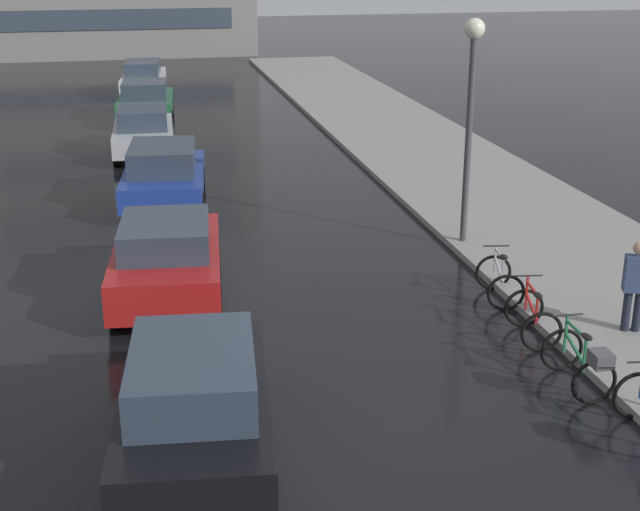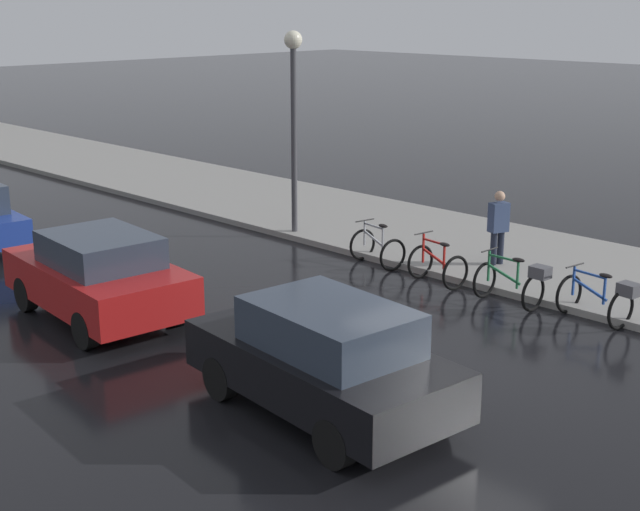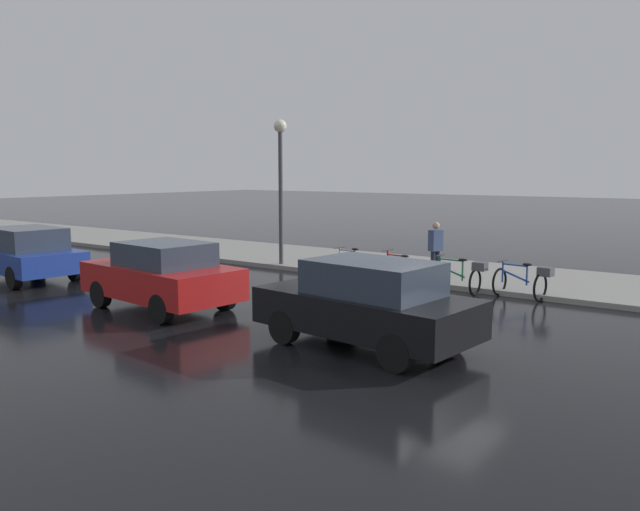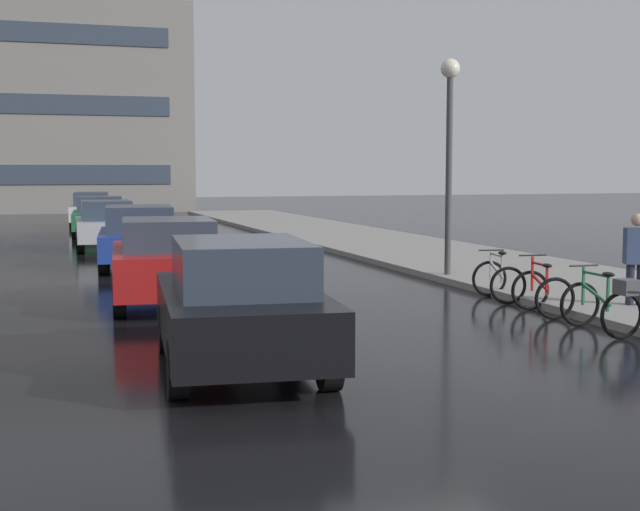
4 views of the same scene
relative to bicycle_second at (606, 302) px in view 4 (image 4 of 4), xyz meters
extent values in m
plane|color=black|center=(-3.26, -0.94, -0.49)|extent=(140.00, 140.00, 0.00)
cube|color=gray|center=(2.74, 9.06, -0.42)|extent=(4.80, 60.00, 0.14)
torus|color=black|center=(0.03, 0.71, -0.13)|extent=(0.71, 0.09, 0.71)
torus|color=black|center=(-0.02, -0.39, -0.13)|extent=(0.71, 0.09, 0.71)
cube|color=#237042|center=(0.00, -0.03, 0.13)|extent=(0.04, 0.04, 0.53)
cube|color=#237042|center=(0.02, 0.62, 0.17)|extent=(0.04, 0.04, 0.60)
cube|color=#237042|center=(0.01, 0.29, 0.39)|extent=(0.06, 0.66, 0.04)
cube|color=#237042|center=(0.01, 0.27, 0.08)|extent=(0.06, 0.75, 0.27)
ellipsoid|color=black|center=(0.00, -0.03, 0.43)|extent=(0.15, 0.27, 0.07)
cylinder|color=black|center=(0.02, 0.62, 0.49)|extent=(0.50, 0.05, 0.03)
cube|color=#4C4C51|center=(-0.02, -0.51, 0.30)|extent=(0.29, 0.35, 0.22)
torus|color=black|center=(0.15, 2.38, -0.14)|extent=(0.71, 0.16, 0.71)
torus|color=black|center=(0.01, 1.39, -0.14)|extent=(0.71, 0.16, 0.71)
cube|color=red|center=(0.06, 1.71, 0.11)|extent=(0.04, 0.04, 0.48)
cube|color=red|center=(0.14, 2.31, 0.17)|extent=(0.04, 0.04, 0.61)
cube|color=red|center=(0.10, 2.01, 0.37)|extent=(0.12, 0.60, 0.04)
cube|color=red|center=(0.10, 1.98, 0.06)|extent=(0.13, 0.68, 0.25)
ellipsoid|color=black|center=(0.06, 1.71, 0.38)|extent=(0.18, 0.28, 0.07)
cylinder|color=black|center=(0.14, 2.31, 0.49)|extent=(0.50, 0.10, 0.03)
torus|color=black|center=(0.32, 4.15, -0.14)|extent=(0.70, 0.18, 0.70)
torus|color=black|center=(0.13, 3.11, -0.14)|extent=(0.70, 0.18, 0.70)
cube|color=#ADAFB5|center=(0.19, 3.45, 0.13)|extent=(0.04, 0.04, 0.54)
cube|color=#ADAFB5|center=(0.30, 4.07, 0.13)|extent=(0.04, 0.04, 0.55)
cube|color=#ADAFB5|center=(0.25, 3.76, 0.36)|extent=(0.15, 0.63, 0.04)
cube|color=#ADAFB5|center=(0.24, 3.73, 0.08)|extent=(0.16, 0.71, 0.26)
ellipsoid|color=black|center=(0.19, 3.45, 0.43)|extent=(0.18, 0.28, 0.07)
cylinder|color=black|center=(0.30, 4.07, 0.43)|extent=(0.50, 0.11, 0.03)
cube|color=black|center=(-5.75, -0.60, 0.17)|extent=(2.28, 4.25, 0.69)
cube|color=#2D3847|center=(-5.77, -0.76, 0.82)|extent=(1.76, 2.42, 0.61)
cylinder|color=black|center=(-6.45, 0.75, -0.17)|extent=(0.28, 0.66, 0.64)
cylinder|color=black|center=(-4.79, 0.58, -0.17)|extent=(0.28, 0.66, 0.64)
cylinder|color=black|center=(-6.71, -1.77, -0.17)|extent=(0.28, 0.66, 0.64)
cylinder|color=black|center=(-5.04, -1.94, -0.17)|extent=(0.28, 0.66, 0.64)
cube|color=#AD1919|center=(-5.82, 4.98, 0.19)|extent=(2.29, 4.13, 0.72)
cube|color=#2D3847|center=(-5.83, 4.82, 0.83)|extent=(1.77, 2.17, 0.54)
cylinder|color=black|center=(-6.57, 6.29, -0.17)|extent=(0.28, 0.66, 0.64)
cylinder|color=black|center=(-4.84, 6.13, -0.17)|extent=(0.28, 0.66, 0.64)
cylinder|color=black|center=(-6.79, 3.84, -0.17)|extent=(0.28, 0.66, 0.64)
cylinder|color=black|center=(-5.07, 3.68, -0.17)|extent=(0.28, 0.66, 0.64)
cube|color=navy|center=(-5.57, 11.40, 0.14)|extent=(2.36, 4.27, 0.62)
cube|color=#2D3847|center=(-5.59, 11.23, 0.77)|extent=(1.82, 2.40, 0.64)
cylinder|color=black|center=(-6.31, 12.75, -0.17)|extent=(0.28, 0.66, 0.64)
cylinder|color=black|center=(-4.57, 12.57, -0.17)|extent=(0.28, 0.66, 0.64)
cylinder|color=black|center=(-6.57, 10.23, -0.17)|extent=(0.28, 0.66, 0.64)
cylinder|color=black|center=(-4.83, 10.05, -0.17)|extent=(0.28, 0.66, 0.64)
cube|color=#B2B5BA|center=(-5.93, 17.05, 0.14)|extent=(1.95, 4.04, 0.62)
cube|color=#2D3847|center=(-5.94, 16.89, 0.74)|extent=(1.55, 2.11, 0.59)
cylinder|color=black|center=(-6.68, 18.31, -0.17)|extent=(0.24, 0.65, 0.64)
cylinder|color=black|center=(-5.09, 18.25, -0.17)|extent=(0.24, 0.65, 0.64)
cylinder|color=black|center=(-6.78, 15.85, -0.17)|extent=(0.24, 0.65, 0.64)
cylinder|color=black|center=(-5.18, 15.79, -0.17)|extent=(0.24, 0.65, 0.64)
cube|color=#1E6038|center=(-5.71, 22.68, 0.14)|extent=(2.22, 4.10, 0.61)
cube|color=#2D3847|center=(-5.73, 22.52, 0.72)|extent=(1.72, 1.99, 0.56)
cylinder|color=black|center=(-6.48, 23.97, -0.17)|extent=(0.27, 0.65, 0.64)
cylinder|color=black|center=(-4.76, 23.84, -0.17)|extent=(0.27, 0.65, 0.64)
cylinder|color=black|center=(-6.67, 21.52, -0.17)|extent=(0.27, 0.65, 0.64)
cylinder|color=black|center=(-4.95, 21.38, -0.17)|extent=(0.27, 0.65, 0.64)
cube|color=silver|center=(-5.63, 28.47, 0.14)|extent=(2.11, 4.49, 0.62)
cube|color=#2D3847|center=(-5.65, 28.30, 0.73)|extent=(1.61, 2.42, 0.57)
cylinder|color=black|center=(-6.27, 29.89, -0.17)|extent=(0.28, 0.66, 0.64)
cylinder|color=black|center=(-4.75, 29.75, -0.17)|extent=(0.28, 0.66, 0.64)
cylinder|color=black|center=(-6.51, 27.20, -0.17)|extent=(0.28, 0.66, 0.64)
cylinder|color=black|center=(-5.00, 27.06, -0.17)|extent=(0.28, 0.66, 0.64)
cylinder|color=#1E2333|center=(1.64, 1.61, -0.06)|extent=(0.14, 0.14, 0.85)
cylinder|color=#1E2333|center=(1.81, 1.55, -0.06)|extent=(0.14, 0.14, 0.85)
cube|color=navy|center=(1.73, 1.58, 0.67)|extent=(0.46, 0.36, 0.62)
sphere|color=tan|center=(1.73, 1.58, 1.12)|extent=(0.22, 0.22, 0.22)
cylinder|color=#424247|center=(0.67, 6.68, 1.76)|extent=(0.14, 0.14, 4.51)
sphere|color=#F2EACC|center=(0.67, 6.68, 4.19)|extent=(0.43, 0.43, 0.43)
cube|color=gray|center=(-7.04, 46.40, 5.62)|extent=(16.42, 10.71, 12.22)
cube|color=#333D4C|center=(-7.04, 41.01, 1.71)|extent=(13.47, 0.06, 1.10)
cube|color=#333D4C|center=(-7.04, 41.01, 5.62)|extent=(13.47, 0.06, 1.10)
cube|color=#333D4C|center=(-7.04, 41.01, 9.53)|extent=(13.47, 0.06, 1.10)
camera|label=1|loc=(-6.29, -10.80, 5.90)|focal=50.00mm
camera|label=2|loc=(-13.81, -8.57, 5.01)|focal=50.00mm
camera|label=3|loc=(-15.29, -6.49, 2.72)|focal=35.00mm
camera|label=4|loc=(-8.18, -11.22, 1.98)|focal=50.00mm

